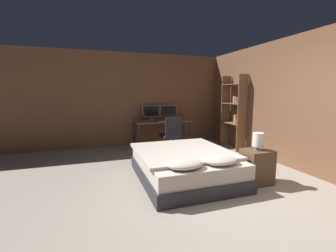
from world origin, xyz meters
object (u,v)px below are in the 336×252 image
at_px(monitor_right, 168,111).
at_px(office_chair, 172,138).
at_px(keyboard, 165,121).
at_px(desk, 162,123).
at_px(bed, 185,165).
at_px(nightstand, 257,166).
at_px(computer_mouse, 174,121).
at_px(bedside_lamp, 258,140).
at_px(bookshelf, 235,109).
at_px(monitor_left, 151,112).

relative_size(monitor_right, office_chair, 0.55).
bearing_deg(keyboard, desk, 90.00).
distance_m(bed, monitor_right, 3.00).
xyz_separation_m(nightstand, office_chair, (-0.70, 2.44, 0.09)).
bearing_deg(nightstand, computer_mouse, 98.51).
bearing_deg(nightstand, bed, 151.45).
xyz_separation_m(nightstand, keyboard, (-0.72, 2.95, 0.46)).
distance_m(keyboard, computer_mouse, 0.28).
height_order(monitor_right, keyboard, monitor_right).
height_order(monitor_right, office_chair, monitor_right).
distance_m(bed, nightstand, 1.25).
xyz_separation_m(bedside_lamp, desk, (-0.72, 3.19, -0.10)).
height_order(desk, bookshelf, bookshelf).
xyz_separation_m(office_chair, bookshelf, (1.76, -0.24, 0.72)).
height_order(monitor_left, computer_mouse, monitor_left).
bearing_deg(computer_mouse, monitor_right, 90.11).
bearing_deg(monitor_right, office_chair, -104.22).
height_order(bed, nightstand, nightstand).
bearing_deg(nightstand, desk, 102.70).
distance_m(nightstand, computer_mouse, 3.01).
relative_size(desk, monitor_left, 3.15).
height_order(nightstand, desk, desk).
bearing_deg(desk, monitor_right, 41.72).
relative_size(nightstand, bedside_lamp, 1.99).
bearing_deg(bedside_lamp, computer_mouse, 98.51).
xyz_separation_m(nightstand, computer_mouse, (-0.44, 2.95, 0.47)).
bearing_deg(bookshelf, computer_mouse, 153.50).
xyz_separation_m(bedside_lamp, computer_mouse, (-0.44, 2.95, -0.00)).
bearing_deg(office_chair, nightstand, -74.08).
xyz_separation_m(nightstand, bookshelf, (1.07, 2.19, 0.81)).
bearing_deg(monitor_right, bed, -103.01).
relative_size(nightstand, keyboard, 1.57).
xyz_separation_m(bedside_lamp, keyboard, (-0.72, 2.95, -0.01)).
height_order(nightstand, keyboard, keyboard).
height_order(nightstand, computer_mouse, computer_mouse).
relative_size(bed, office_chair, 2.11).
distance_m(desk, keyboard, 0.26).
xyz_separation_m(desk, monitor_right, (0.28, 0.25, 0.33)).
bearing_deg(monitor_left, office_chair, -73.25).
xyz_separation_m(monitor_left, office_chair, (0.30, -1.00, -0.61)).
height_order(bedside_lamp, bookshelf, bookshelf).
bearing_deg(monitor_left, desk, -41.72).
relative_size(bed, nightstand, 3.36).
bearing_deg(bed, bookshelf, 36.44).
bearing_deg(monitor_right, nightstand, -82.67).
relative_size(monitor_left, monitor_right, 1.00).
bearing_deg(bookshelf, office_chair, 172.16).
bearing_deg(keyboard, monitor_left, 119.45).
relative_size(desk, bookshelf, 0.80).
relative_size(bedside_lamp, computer_mouse, 4.24).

